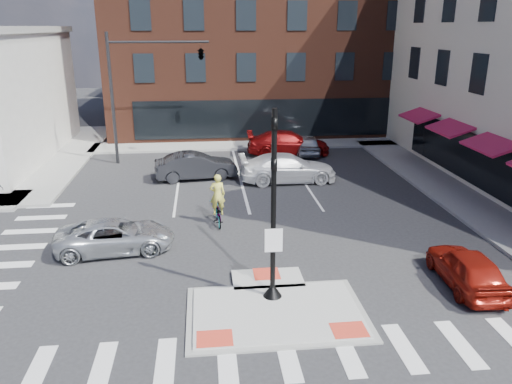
{
  "coord_description": "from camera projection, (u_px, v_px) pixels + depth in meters",
  "views": [
    {
      "loc": [
        -2.02,
        -13.51,
        8.29
      ],
      "look_at": [
        -0.0,
        5.28,
        2.0
      ],
      "focal_mm": 35.0,
      "sensor_mm": 36.0,
      "label": 1
    }
  ],
  "objects": [
    {
      "name": "white_pickup",
      "position": [
        288.0,
        168.0,
        27.8
      ],
      "size": [
        5.43,
        2.3,
        1.56
      ],
      "primitive_type": "imported",
      "rotation": [
        0.0,
        0.0,
        1.59
      ],
      "color": "white",
      "rests_on": "ground"
    },
    {
      "name": "red_sedan",
      "position": [
        467.0,
        268.0,
        16.56
      ],
      "size": [
        1.75,
        3.93,
        1.32
      ],
      "primitive_type": "imported",
      "rotation": [
        0.0,
        0.0,
        3.09
      ],
      "color": "maroon",
      "rests_on": "ground"
    },
    {
      "name": "sidewalk_e",
      "position": [
        452.0,
        192.0,
        26.07
      ],
      "size": [
        3.0,
        24.0,
        0.15
      ],
      "primitive_type": "cube",
      "color": "gray",
      "rests_on": "ground"
    },
    {
      "name": "signal_pole",
      "position": [
        273.0,
        231.0,
        15.19
      ],
      "size": [
        0.6,
        0.6,
        5.98
      ],
      "color": "black",
      "rests_on": "refuge_island"
    },
    {
      "name": "building_far_right",
      "position": [
        284.0,
        45.0,
        65.52
      ],
      "size": [
        12.0,
        12.0,
        12.0
      ],
      "primitive_type": "cube",
      "color": "brown",
      "rests_on": "ground"
    },
    {
      "name": "building_n",
      "position": [
        258.0,
        32.0,
        43.58
      ],
      "size": [
        24.4,
        18.4,
        15.5
      ],
      "color": "#4B2317",
      "rests_on": "ground"
    },
    {
      "name": "bg_car_red",
      "position": [
        288.0,
        143.0,
        33.59
      ],
      "size": [
        5.64,
        2.52,
        1.61
      ],
      "primitive_type": "imported",
      "rotation": [
        0.0,
        0.0,
        1.52
      ],
      "color": "maroon",
      "rests_on": "ground"
    },
    {
      "name": "cyclist",
      "position": [
        218.0,
        207.0,
        21.77
      ],
      "size": [
        0.74,
        1.86,
        2.29
      ],
      "rotation": [
        0.0,
        0.0,
        3.2
      ],
      "color": "#3F3F44",
      "rests_on": "ground"
    },
    {
      "name": "sidewalk_n",
      "position": [
        272.0,
        144.0,
        36.6
      ],
      "size": [
        26.0,
        3.0,
        0.15
      ],
      "primitive_type": "cube",
      "color": "gray",
      "rests_on": "ground"
    },
    {
      "name": "silver_suv",
      "position": [
        115.0,
        236.0,
        19.18
      ],
      "size": [
        4.68,
        2.56,
        1.24
      ],
      "primitive_type": "imported",
      "rotation": [
        0.0,
        0.0,
        1.68
      ],
      "color": "silver",
      "rests_on": "ground"
    },
    {
      "name": "building_far_left",
      "position": [
        185.0,
        54.0,
        62.64
      ],
      "size": [
        10.0,
        12.0,
        10.0
      ],
      "primitive_type": "cube",
      "color": "slate",
      "rests_on": "ground"
    },
    {
      "name": "bg_car_silver",
      "position": [
        307.0,
        144.0,
        33.93
      ],
      "size": [
        1.99,
        4.04,
        1.32
      ],
      "primitive_type": "imported",
      "rotation": [
        0.0,
        0.0,
        3.03
      ],
      "color": "#A6A7AD",
      "rests_on": "ground"
    },
    {
      "name": "mast_arm_signal",
      "position": [
        177.0,
        62.0,
        30.23
      ],
      "size": [
        6.1,
        2.24,
        8.0
      ],
      "color": "black",
      "rests_on": "ground"
    },
    {
      "name": "bg_car_dark",
      "position": [
        196.0,
        166.0,
        28.29
      ],
      "size": [
        4.78,
        2.19,
        1.52
      ],
      "primitive_type": "imported",
      "rotation": [
        0.0,
        0.0,
        1.7
      ],
      "color": "#27282D",
      "rests_on": "ground"
    },
    {
      "name": "refuge_island",
      "position": [
        275.0,
        309.0,
        15.3
      ],
      "size": [
        5.4,
        4.65,
        0.13
      ],
      "color": "gray",
      "rests_on": "ground"
    },
    {
      "name": "ground",
      "position": [
        274.0,
        306.0,
        15.56
      ],
      "size": [
        120.0,
        120.0,
        0.0
      ],
      "primitive_type": "plane",
      "color": "#28282B",
      "rests_on": "ground"
    }
  ]
}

